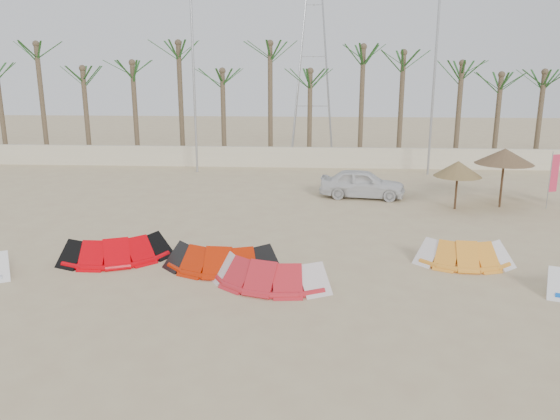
# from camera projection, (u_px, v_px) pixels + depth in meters

# --- Properties ---
(ground) EXTENTS (120.00, 120.00, 0.00)m
(ground) POSITION_uv_depth(u_px,v_px,m) (265.00, 318.00, 13.92)
(ground) COLOR #C9B789
(ground) RESTS_ON ground
(boundary_wall) EXTENTS (60.00, 0.30, 1.30)m
(boundary_wall) POSITION_uv_depth(u_px,v_px,m) (296.00, 157.00, 35.01)
(boundary_wall) COLOR beige
(boundary_wall) RESTS_ON ground
(palm_line) EXTENTS (52.00, 4.00, 7.70)m
(palm_line) POSITION_uv_depth(u_px,v_px,m) (308.00, 64.00, 34.96)
(palm_line) COLOR brown
(palm_line) RESTS_ON ground
(lamp_b) EXTENTS (1.25, 0.14, 11.00)m
(lamp_b) POSITION_uv_depth(u_px,v_px,m) (194.00, 76.00, 32.15)
(lamp_b) COLOR #A5A8AD
(lamp_b) RESTS_ON ground
(lamp_c) EXTENTS (1.25, 0.14, 11.00)m
(lamp_c) POSITION_uv_depth(u_px,v_px,m) (435.00, 76.00, 31.29)
(lamp_c) COLOR #A5A8AD
(lamp_c) RESTS_ON ground
(pylon) EXTENTS (3.00, 3.00, 14.00)m
(pylon) POSITION_uv_depth(u_px,v_px,m) (312.00, 153.00, 40.91)
(pylon) COLOR #A5A8AD
(pylon) RESTS_ON ground
(kite_red_left) EXTENTS (3.90, 2.62, 0.90)m
(kite_red_left) POSITION_uv_depth(u_px,v_px,m) (119.00, 246.00, 18.24)
(kite_red_left) COLOR #DB0009
(kite_red_left) RESTS_ON ground
(kite_red_mid) EXTENTS (3.62, 1.66, 0.90)m
(kite_red_mid) POSITION_uv_depth(u_px,v_px,m) (223.00, 254.00, 17.45)
(kite_red_mid) COLOR #BE1F03
(kite_red_mid) RESTS_ON ground
(kite_red_right) EXTENTS (3.89, 2.40, 0.90)m
(kite_red_right) POSITION_uv_depth(u_px,v_px,m) (269.00, 268.00, 16.21)
(kite_red_right) COLOR red
(kite_red_right) RESTS_ON ground
(kite_orange) EXTENTS (3.09, 1.67, 0.90)m
(kite_orange) POSITION_uv_depth(u_px,v_px,m) (462.00, 250.00, 17.84)
(kite_orange) COLOR orange
(kite_orange) RESTS_ON ground
(parasol_left) EXTENTS (2.12, 2.12, 2.20)m
(parasol_left) POSITION_uv_depth(u_px,v_px,m) (458.00, 169.00, 24.29)
(parasol_left) COLOR #4C331E
(parasol_left) RESTS_ON ground
(parasol_mid) EXTENTS (2.59, 2.59, 2.71)m
(parasol_mid) POSITION_uv_depth(u_px,v_px,m) (505.00, 156.00, 24.47)
(parasol_mid) COLOR #4C331E
(parasol_mid) RESTS_ON ground
(parasol_right) EXTENTS (2.62, 2.62, 2.58)m
(parasol_right) POSITION_uv_depth(u_px,v_px,m) (504.00, 156.00, 25.33)
(parasol_right) COLOR #4C331E
(parasol_right) RESTS_ON ground
(flag_pink) EXTENTS (0.44, 0.15, 2.62)m
(flag_pink) POSITION_uv_depth(u_px,v_px,m) (554.00, 175.00, 24.40)
(flag_pink) COLOR #A5A8AD
(flag_pink) RESTS_ON ground
(car) EXTENTS (4.32, 2.21, 1.41)m
(car) POSITION_uv_depth(u_px,v_px,m) (362.00, 184.00, 26.76)
(car) COLOR silver
(car) RESTS_ON ground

